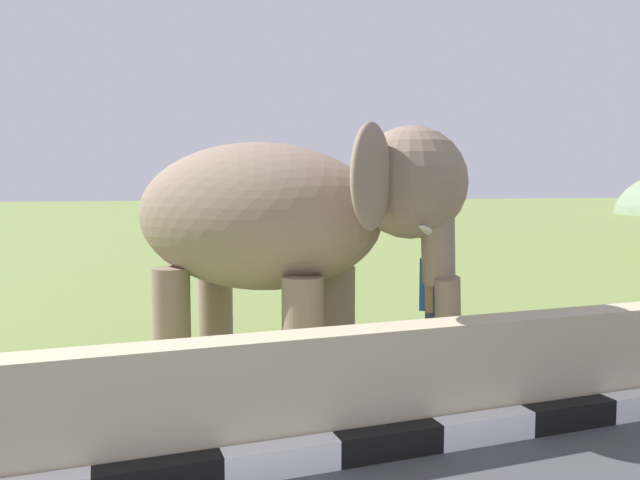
{
  "coord_description": "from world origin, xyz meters",
  "views": [
    {
      "loc": [
        -0.25,
        -1.07,
        2.17
      ],
      "look_at": [
        2.04,
        5.33,
        1.6
      ],
      "focal_mm": 34.81,
      "sensor_mm": 36.0,
      "label": 1
    }
  ],
  "objects": [
    {
      "name": "person_handler",
      "position": [
        3.27,
        4.97,
        0.93
      ],
      "size": [
        0.51,
        0.54,
        1.66
      ],
      "color": "navy",
      "rests_on": "ground_plane"
    },
    {
      "name": "elephant",
      "position": [
        1.7,
        5.67,
        1.81
      ],
      "size": [
        3.85,
        3.82,
        2.81
      ],
      "color": "#7F6B5A",
      "rests_on": "ground_plane"
    },
    {
      "name": "barrier_parapet",
      "position": [
        2.0,
        3.59,
        0.5
      ],
      "size": [
        28.0,
        0.36,
        1.0
      ],
      "primitive_type": "cube",
      "color": "tan",
      "rests_on": "ground_plane"
    }
  ]
}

